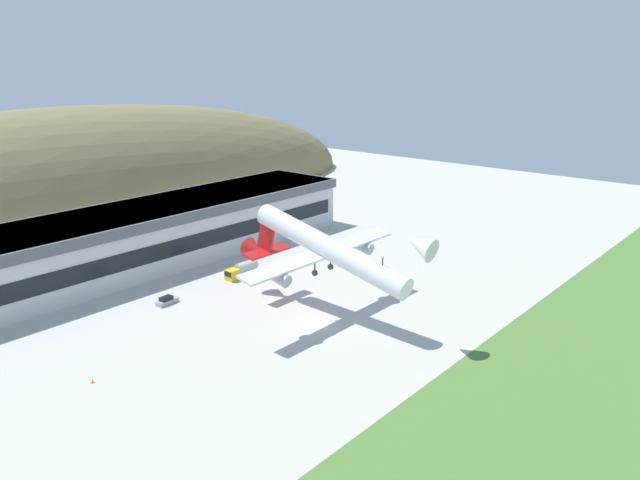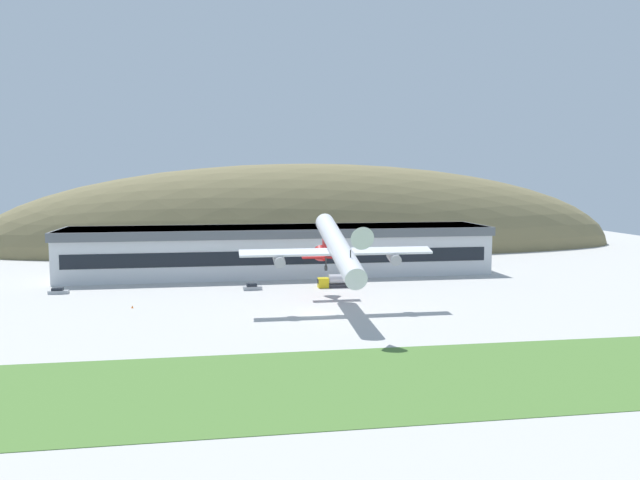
# 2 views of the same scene
# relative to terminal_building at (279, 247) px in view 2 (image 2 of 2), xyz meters

# --- Properties ---
(ground_plane) EXTENTS (352.52, 352.52, 0.00)m
(ground_plane) POSITION_rel_terminal_building_xyz_m (2.16, -53.23, -7.63)
(ground_plane) COLOR #B7B5AF
(grass_strip_foreground) EXTENTS (317.27, 31.20, 0.08)m
(grass_strip_foreground) POSITION_rel_terminal_building_xyz_m (2.16, -95.39, -7.59)
(grass_strip_foreground) COLOR #4C7533
(grass_strip_foreground) RESTS_ON ground_plane
(hill_backdrop) EXTENTS (247.96, 63.49, 65.11)m
(hill_backdrop) POSITION_rel_terminal_building_xyz_m (17.87, 61.29, -7.63)
(hill_backdrop) COLOR olive
(hill_backdrop) RESTS_ON ground_plane
(terminal_building) EXTENTS (119.50, 22.95, 13.50)m
(terminal_building) POSITION_rel_terminal_building_xyz_m (0.00, 0.00, 0.00)
(terminal_building) COLOR silver
(terminal_building) RESTS_ON ground_plane
(cargo_airplane) EXTENTS (39.75, 43.95, 13.87)m
(cargo_airplane) POSITION_rel_terminal_building_xyz_m (6.96, -51.68, 5.50)
(cargo_airplane) COLOR silver
(service_car_0) EXTENTS (4.56, 1.74, 1.47)m
(service_car_0) POSITION_rel_terminal_building_xyz_m (-54.57, -21.89, -7.03)
(service_car_0) COLOR #999EA3
(service_car_0) RESTS_ON ground_plane
(service_car_1) EXTENTS (4.67, 2.15, 1.60)m
(service_car_1) POSITION_rel_terminal_building_xyz_m (-8.96, -24.11, -6.97)
(service_car_1) COLOR #999EA3
(service_car_1) RESTS_ON ground_plane
(fuel_truck) EXTENTS (8.22, 2.52, 3.28)m
(fuel_truck) POSITION_rel_terminal_building_xyz_m (11.59, -23.75, -6.11)
(fuel_truck) COLOR gold
(fuel_truck) RESTS_ON ground_plane
(traffic_cone_0) EXTENTS (0.52, 0.52, 0.58)m
(traffic_cone_0) POSITION_rel_terminal_building_xyz_m (-35.11, -41.24, -7.35)
(traffic_cone_0) COLOR orange
(traffic_cone_0) RESTS_ON ground_plane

